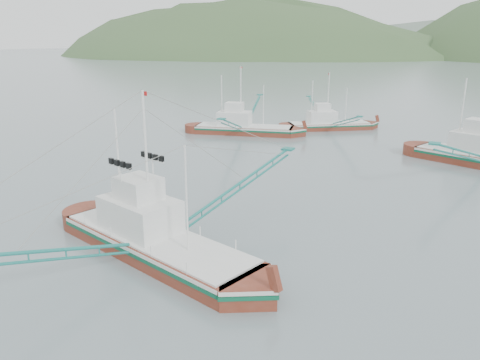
% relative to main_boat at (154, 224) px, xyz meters
% --- Properties ---
extents(ground, '(1200.00, 1200.00, 0.00)m').
position_rel_main_boat_xyz_m(ground, '(2.07, 2.34, -2.19)').
color(ground, slate).
rests_on(ground, ground).
extents(main_boat, '(16.35, 28.07, 11.59)m').
position_rel_main_boat_xyz_m(main_boat, '(0.00, 0.00, 0.00)').
color(main_boat, maroon).
rests_on(main_boat, ground).
extents(bg_boat_far, '(17.22, 20.82, 9.44)m').
position_rel_main_boat_xyz_m(bg_boat_far, '(-2.92, 49.11, -0.18)').
color(bg_boat_far, maroon).
rests_on(bg_boat_far, ground).
extents(bg_boat_left, '(15.14, 26.03, 10.73)m').
position_rel_main_boat_xyz_m(bg_boat_left, '(-13.37, 39.62, -0.22)').
color(bg_boat_left, maroon).
rests_on(bg_boat_left, ground).
extents(headland_left, '(448.00, 308.00, 210.00)m').
position_rel_main_boat_xyz_m(headland_left, '(-177.93, 362.34, -2.19)').
color(headland_left, '#36522A').
rests_on(headland_left, ground).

